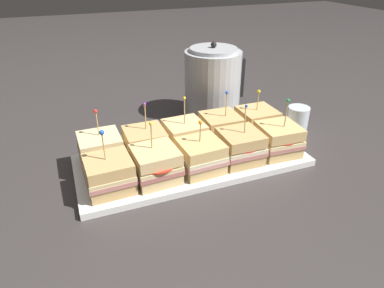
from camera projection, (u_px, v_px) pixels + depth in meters
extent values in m
plane|color=#383333|center=(192.00, 163.00, 0.97)|extent=(6.00, 6.00, 0.00)
cube|color=white|center=(192.00, 162.00, 0.97)|extent=(0.64, 0.27, 0.01)
cube|color=white|center=(192.00, 159.00, 0.96)|extent=(0.64, 0.27, 0.01)
cube|color=tan|center=(110.00, 183.00, 0.83)|extent=(0.11, 0.11, 0.03)
cube|color=tan|center=(109.00, 176.00, 0.82)|extent=(0.12, 0.12, 0.01)
cube|color=beige|center=(109.00, 172.00, 0.81)|extent=(0.11, 0.11, 0.01)
cube|color=tan|center=(108.00, 165.00, 0.80)|extent=(0.11, 0.11, 0.03)
cylinder|color=tan|center=(104.00, 148.00, 0.78)|extent=(0.00, 0.00, 0.08)
sphere|color=blue|center=(102.00, 133.00, 0.76)|extent=(0.01, 0.01, 0.01)
cube|color=#DBB77A|center=(156.00, 174.00, 0.86)|extent=(0.11, 0.11, 0.03)
cube|color=#B26B60|center=(156.00, 167.00, 0.85)|extent=(0.12, 0.12, 0.01)
cube|color=beige|center=(156.00, 163.00, 0.85)|extent=(0.12, 0.12, 0.01)
cylinder|color=red|center=(158.00, 165.00, 0.83)|extent=(0.09, 0.09, 0.00)
cube|color=#E8C281|center=(155.00, 155.00, 0.84)|extent=(0.11, 0.11, 0.03)
cylinder|color=tan|center=(152.00, 138.00, 0.82)|extent=(0.00, 0.01, 0.08)
sphere|color=yellow|center=(151.00, 123.00, 0.80)|extent=(0.01, 0.01, 0.01)
cube|color=tan|center=(201.00, 164.00, 0.90)|extent=(0.11, 0.11, 0.03)
cube|color=tan|center=(201.00, 157.00, 0.89)|extent=(0.12, 0.12, 0.01)
cube|color=beige|center=(201.00, 154.00, 0.89)|extent=(0.12, 0.12, 0.01)
cube|color=#E0B771|center=(201.00, 147.00, 0.88)|extent=(0.11, 0.11, 0.03)
cylinder|color=tan|center=(201.00, 134.00, 0.86)|extent=(0.00, 0.01, 0.07)
sphere|color=orange|center=(201.00, 122.00, 0.85)|extent=(0.01, 0.01, 0.01)
cube|color=tan|center=(239.00, 155.00, 0.94)|extent=(0.11, 0.11, 0.03)
cube|color=tan|center=(240.00, 149.00, 0.93)|extent=(0.11, 0.11, 0.01)
cube|color=beige|center=(240.00, 145.00, 0.93)|extent=(0.11, 0.11, 0.01)
cylinder|color=red|center=(244.00, 146.00, 0.91)|extent=(0.07, 0.07, 0.00)
cube|color=tan|center=(241.00, 138.00, 0.92)|extent=(0.11, 0.11, 0.03)
cylinder|color=tan|center=(245.00, 121.00, 0.90)|extent=(0.00, 0.01, 0.09)
sphere|color=blue|center=(246.00, 106.00, 0.88)|extent=(0.01, 0.01, 0.01)
cube|color=tan|center=(277.00, 148.00, 0.98)|extent=(0.11, 0.11, 0.03)
cube|color=tan|center=(278.00, 142.00, 0.97)|extent=(0.12, 0.12, 0.01)
cube|color=beige|center=(278.00, 138.00, 0.96)|extent=(0.12, 0.12, 0.01)
cylinder|color=red|center=(282.00, 139.00, 0.95)|extent=(0.07, 0.07, 0.00)
cube|color=#E0B771|center=(279.00, 131.00, 0.95)|extent=(0.11, 0.11, 0.03)
cylinder|color=tan|center=(286.00, 115.00, 0.93)|extent=(0.00, 0.00, 0.09)
sphere|color=green|center=(288.00, 101.00, 0.90)|extent=(0.01, 0.01, 0.01)
cube|color=beige|center=(102.00, 159.00, 0.93)|extent=(0.11, 0.11, 0.03)
cube|color=tan|center=(101.00, 153.00, 0.92)|extent=(0.11, 0.11, 0.01)
cube|color=beige|center=(101.00, 149.00, 0.91)|extent=(0.11, 0.11, 0.01)
cylinder|color=red|center=(101.00, 150.00, 0.89)|extent=(0.08, 0.08, 0.00)
cube|color=beige|center=(99.00, 141.00, 0.90)|extent=(0.11, 0.11, 0.03)
cylinder|color=tan|center=(98.00, 125.00, 0.88)|extent=(0.00, 0.00, 0.08)
sphere|color=red|center=(95.00, 111.00, 0.86)|extent=(0.01, 0.01, 0.01)
cube|color=tan|center=(146.00, 151.00, 0.96)|extent=(0.11, 0.11, 0.03)
cube|color=tan|center=(145.00, 145.00, 0.95)|extent=(0.11, 0.11, 0.01)
cube|color=beige|center=(145.00, 142.00, 0.95)|extent=(0.11, 0.11, 0.01)
cube|color=tan|center=(144.00, 135.00, 0.94)|extent=(0.11, 0.11, 0.03)
cylinder|color=tan|center=(145.00, 118.00, 0.92)|extent=(0.00, 0.01, 0.09)
sphere|color=purple|center=(144.00, 104.00, 0.90)|extent=(0.01, 0.01, 0.01)
cube|color=#DBB77A|center=(185.00, 144.00, 1.00)|extent=(0.11, 0.11, 0.03)
cube|color=tan|center=(185.00, 137.00, 0.99)|extent=(0.12, 0.12, 0.01)
cube|color=beige|center=(185.00, 134.00, 0.99)|extent=(0.11, 0.11, 0.01)
cube|color=#E8C281|center=(185.00, 128.00, 0.98)|extent=(0.11, 0.11, 0.03)
cylinder|color=tan|center=(185.00, 112.00, 0.95)|extent=(0.00, 0.00, 0.09)
sphere|color=yellow|center=(185.00, 98.00, 0.93)|extent=(0.01, 0.01, 0.01)
cube|color=tan|center=(220.00, 137.00, 1.04)|extent=(0.11, 0.11, 0.03)
cube|color=tan|center=(220.00, 131.00, 1.03)|extent=(0.12, 0.12, 0.01)
cube|color=beige|center=(221.00, 127.00, 1.03)|extent=(0.11, 0.11, 0.01)
cylinder|color=red|center=(223.00, 128.00, 1.01)|extent=(0.07, 0.07, 0.00)
cube|color=tan|center=(221.00, 120.00, 1.01)|extent=(0.11, 0.11, 0.03)
cylinder|color=tan|center=(226.00, 106.00, 0.99)|extent=(0.00, 0.00, 0.08)
sphere|color=blue|center=(227.00, 93.00, 0.97)|extent=(0.01, 0.01, 0.01)
cube|color=tan|center=(256.00, 130.00, 1.08)|extent=(0.11, 0.11, 0.03)
cube|color=tan|center=(256.00, 124.00, 1.07)|extent=(0.11, 0.11, 0.01)
cube|color=beige|center=(257.00, 121.00, 1.06)|extent=(0.11, 0.11, 0.01)
cylinder|color=red|center=(260.00, 122.00, 1.04)|extent=(0.07, 0.07, 0.00)
cube|color=tan|center=(258.00, 114.00, 1.05)|extent=(0.11, 0.11, 0.03)
cylinder|color=tan|center=(258.00, 102.00, 1.03)|extent=(0.00, 0.00, 0.07)
sphere|color=yellow|center=(259.00, 92.00, 1.01)|extent=(0.01, 0.01, 0.01)
cylinder|color=#B7BABF|center=(212.00, 85.00, 1.21)|extent=(0.20, 0.20, 0.23)
cylinder|color=#B7BABF|center=(214.00, 49.00, 1.15)|extent=(0.16, 0.16, 0.01)
sphere|color=black|center=(214.00, 45.00, 1.14)|extent=(0.02, 0.02, 0.02)
cube|color=black|center=(240.00, 78.00, 1.24)|extent=(0.02, 0.02, 0.14)
cylinder|color=silver|center=(297.00, 119.00, 1.13)|extent=(0.07, 0.07, 0.09)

